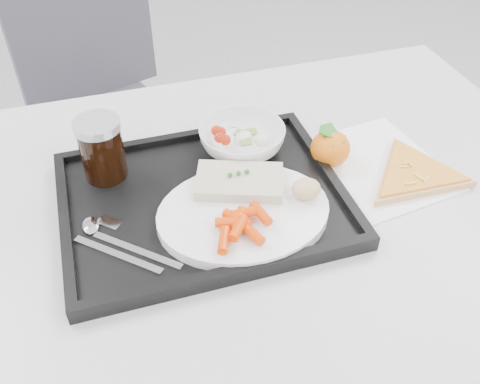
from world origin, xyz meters
TOP-DOWN VIEW (x-y plane):
  - table at (0.00, 0.30)m, footprint 1.20×0.80m
  - chair at (-0.19, 1.08)m, footprint 0.53×0.54m
  - tray at (-0.06, 0.30)m, footprint 0.45×0.35m
  - dinner_plate at (-0.01, 0.24)m, footprint 0.27×0.27m
  - fish_fillet at (0.00, 0.29)m, footprint 0.16×0.13m
  - bread_roll at (0.09, 0.24)m, footprint 0.05×0.04m
  - salad_bowl at (0.04, 0.41)m, footprint 0.15×0.15m
  - cola_glass at (-0.20, 0.41)m, footprint 0.07×0.07m
  - cutlery at (-0.21, 0.25)m, footprint 0.15×0.15m
  - napkin at (0.24, 0.30)m, footprint 0.28×0.27m
  - tangerine at (0.18, 0.34)m, footprint 0.09×0.09m
  - pizza_slice at (0.31, 0.26)m, footprint 0.30×0.30m
  - carrot_pile at (-0.02, 0.20)m, footprint 0.09×0.08m
  - salad_contents at (0.03, 0.40)m, footprint 0.09×0.07m

SIDE VIEW (x-z plane):
  - chair at x=-0.19m, z-range 0.07..1.00m
  - table at x=0.00m, z-range 0.31..1.06m
  - napkin at x=0.24m, z-range 0.75..0.75m
  - tray at x=-0.06m, z-range 0.75..0.77m
  - pizza_slice at x=0.31m, z-range 0.75..0.77m
  - cutlery at x=-0.21m, z-range 0.76..0.77m
  - dinner_plate at x=-0.01m, z-range 0.77..0.78m
  - tangerine at x=0.18m, z-range 0.75..0.82m
  - salad_bowl at x=0.04m, z-range 0.77..0.81m
  - fish_fillet at x=0.00m, z-range 0.78..0.81m
  - carrot_pile at x=-0.02m, z-range 0.78..0.81m
  - bread_roll at x=0.09m, z-range 0.78..0.81m
  - salad_contents at x=0.03m, z-range 0.79..0.81m
  - cola_glass at x=-0.20m, z-range 0.77..0.88m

